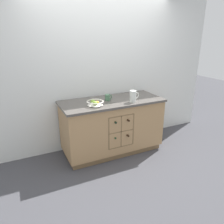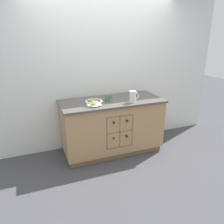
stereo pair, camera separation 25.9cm
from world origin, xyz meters
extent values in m
plane|color=#424247|center=(0.00, 0.00, 0.00)|extent=(14.00, 14.00, 0.00)
cube|color=silver|center=(0.00, 0.40, 1.27)|extent=(4.40, 0.06, 2.55)
cube|color=brown|center=(0.00, 0.00, 0.04)|extent=(1.57, 0.61, 0.09)
cube|color=tan|center=(0.00, 0.00, 0.48)|extent=(1.63, 0.67, 0.78)
cube|color=#514C47|center=(0.00, 0.00, 0.89)|extent=(1.67, 0.71, 0.03)
cube|color=brown|center=(0.00, -0.23, 0.49)|extent=(0.43, 0.01, 0.52)
cube|color=brown|center=(-0.21, -0.29, 0.49)|extent=(0.02, 0.10, 0.52)
cube|color=brown|center=(0.22, -0.29, 0.49)|extent=(0.02, 0.10, 0.52)
cube|color=brown|center=(0.00, -0.29, 0.23)|extent=(0.43, 0.10, 0.02)
cube|color=brown|center=(0.00, -0.29, 0.49)|extent=(0.43, 0.10, 0.02)
cube|color=brown|center=(0.00, -0.29, 0.75)|extent=(0.43, 0.10, 0.02)
cube|color=brown|center=(0.00, -0.29, 0.49)|extent=(0.02, 0.10, 0.52)
cylinder|color=#19381E|center=(-0.11, -0.16, 0.41)|extent=(0.07, 0.21, 0.07)
cylinder|color=#19381E|center=(-0.11, -0.31, 0.41)|extent=(0.03, 0.09, 0.03)
cylinder|color=black|center=(0.11, -0.19, 0.41)|extent=(0.08, 0.20, 0.08)
cylinder|color=black|center=(0.11, -0.33, 0.41)|extent=(0.03, 0.09, 0.03)
cylinder|color=black|center=(-0.11, -0.19, 0.67)|extent=(0.08, 0.19, 0.08)
cylinder|color=black|center=(-0.11, -0.32, 0.67)|extent=(0.03, 0.08, 0.03)
cylinder|color=black|center=(0.11, -0.20, 0.67)|extent=(0.08, 0.19, 0.08)
cylinder|color=black|center=(0.11, -0.34, 0.67)|extent=(0.03, 0.08, 0.03)
cylinder|color=silver|center=(-0.34, -0.13, 0.91)|extent=(0.12, 0.12, 0.01)
cone|color=silver|center=(-0.34, -0.13, 0.95)|extent=(0.24, 0.24, 0.06)
torus|color=silver|center=(-0.34, -0.13, 0.97)|extent=(0.26, 0.26, 0.02)
sphere|color=gold|center=(-0.31, -0.14, 0.95)|extent=(0.07, 0.07, 0.07)
sphere|color=#7FA838|center=(-0.36, -0.18, 0.95)|extent=(0.08, 0.08, 0.08)
sphere|color=#7FA838|center=(-0.36, -0.08, 0.95)|extent=(0.07, 0.07, 0.07)
cylinder|color=silver|center=(0.26, -0.22, 1.00)|extent=(0.10, 0.10, 0.18)
torus|color=silver|center=(0.26, -0.22, 1.09)|extent=(0.11, 0.11, 0.01)
torus|color=silver|center=(0.31, -0.22, 1.01)|extent=(0.11, 0.01, 0.11)
cylinder|color=#4C7A56|center=(-0.06, 0.03, 0.96)|extent=(0.08, 0.08, 0.10)
torus|color=#4C7A56|center=(-0.02, 0.03, 0.96)|extent=(0.07, 0.01, 0.07)
camera|label=1|loc=(-1.46, -3.05, 1.92)|focal=35.00mm
camera|label=2|loc=(-1.22, -3.15, 1.92)|focal=35.00mm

